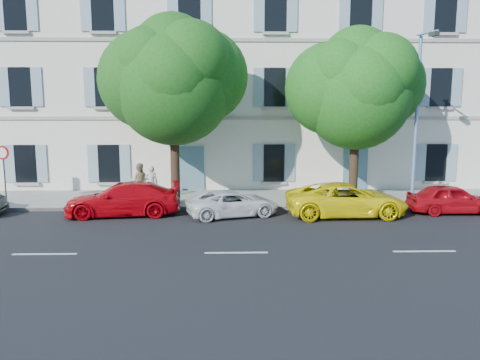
{
  "coord_description": "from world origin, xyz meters",
  "views": [
    {
      "loc": [
        -0.22,
        -18.23,
        4.53
      ],
      "look_at": [
        0.26,
        2.0,
        1.4
      ],
      "focal_mm": 35.0,
      "sensor_mm": 36.0,
      "label": 1
    }
  ],
  "objects_px": {
    "car_red_hatchback": "(452,199)",
    "pedestrian_b": "(139,181)",
    "car_white_coupe": "(233,203)",
    "road_sign": "(3,163)",
    "car_red_coupe": "(123,199)",
    "street_lamp": "(418,110)",
    "tree_left": "(173,86)",
    "car_yellow_supercar": "(346,200)",
    "tree_right": "(356,95)",
    "pedestrian_a": "(151,183)"
  },
  "relations": [
    {
      "from": "car_white_coupe",
      "to": "car_yellow_supercar",
      "type": "height_order",
      "value": "car_yellow_supercar"
    },
    {
      "from": "car_red_coupe",
      "to": "street_lamp",
      "type": "relative_size",
      "value": 0.64
    },
    {
      "from": "street_lamp",
      "to": "pedestrian_a",
      "type": "bearing_deg",
      "value": 173.43
    },
    {
      "from": "car_red_coupe",
      "to": "car_red_hatchback",
      "type": "relative_size",
      "value": 1.3
    },
    {
      "from": "car_yellow_supercar",
      "to": "tree_left",
      "type": "bearing_deg",
      "value": 71.52
    },
    {
      "from": "road_sign",
      "to": "street_lamp",
      "type": "bearing_deg",
      "value": -0.56
    },
    {
      "from": "car_white_coupe",
      "to": "tree_right",
      "type": "relative_size",
      "value": 0.5
    },
    {
      "from": "tree_left",
      "to": "road_sign",
      "type": "xyz_separation_m",
      "value": [
        -7.56,
        -0.56,
        -3.37
      ]
    },
    {
      "from": "car_red_coupe",
      "to": "road_sign",
      "type": "xyz_separation_m",
      "value": [
        -5.55,
        1.33,
        1.41
      ]
    },
    {
      "from": "tree_left",
      "to": "tree_right",
      "type": "height_order",
      "value": "tree_left"
    },
    {
      "from": "car_red_hatchback",
      "to": "pedestrian_a",
      "type": "xyz_separation_m",
      "value": [
        -13.34,
        2.53,
        0.35
      ]
    },
    {
      "from": "car_red_hatchback",
      "to": "road_sign",
      "type": "xyz_separation_m",
      "value": [
        -19.68,
        1.31,
        1.48
      ]
    },
    {
      "from": "car_yellow_supercar",
      "to": "street_lamp",
      "type": "distance_m",
      "value": 5.3
    },
    {
      "from": "car_white_coupe",
      "to": "pedestrian_a",
      "type": "xyz_separation_m",
      "value": [
        -3.87,
        2.81,
        0.44
      ]
    },
    {
      "from": "tree_right",
      "to": "street_lamp",
      "type": "xyz_separation_m",
      "value": [
        2.57,
        -0.79,
        -0.68
      ]
    },
    {
      "from": "tree_right",
      "to": "pedestrian_a",
      "type": "relative_size",
      "value": 4.65
    },
    {
      "from": "pedestrian_a",
      "to": "car_red_hatchback",
      "type": "bearing_deg",
      "value": 159.67
    },
    {
      "from": "car_red_coupe",
      "to": "pedestrian_b",
      "type": "bearing_deg",
      "value": 170.96
    },
    {
      "from": "pedestrian_a",
      "to": "tree_right",
      "type": "bearing_deg",
      "value": 166.75
    },
    {
      "from": "road_sign",
      "to": "tree_left",
      "type": "bearing_deg",
      "value": 4.23
    },
    {
      "from": "car_white_coupe",
      "to": "tree_right",
      "type": "xyz_separation_m",
      "value": [
        5.67,
        2.21,
        4.57
      ]
    },
    {
      "from": "car_red_coupe",
      "to": "car_yellow_supercar",
      "type": "xyz_separation_m",
      "value": [
        9.45,
        -0.36,
        0.0
      ]
    },
    {
      "from": "car_white_coupe",
      "to": "street_lamp",
      "type": "distance_m",
      "value": 9.22
    },
    {
      "from": "tree_left",
      "to": "pedestrian_b",
      "type": "relative_size",
      "value": 4.7
    },
    {
      "from": "road_sign",
      "to": "tree_right",
      "type": "bearing_deg",
      "value": 2.18
    },
    {
      "from": "car_white_coupe",
      "to": "tree_left",
      "type": "bearing_deg",
      "value": 33.58
    },
    {
      "from": "car_yellow_supercar",
      "to": "car_red_hatchback",
      "type": "xyz_separation_m",
      "value": [
        4.69,
        0.37,
        -0.07
      ]
    },
    {
      "from": "tree_left",
      "to": "street_lamp",
      "type": "height_order",
      "value": "tree_left"
    },
    {
      "from": "car_red_hatchback",
      "to": "pedestrian_b",
      "type": "bearing_deg",
      "value": 79.94
    },
    {
      "from": "car_red_coupe",
      "to": "tree_right",
      "type": "relative_size",
      "value": 0.62
    },
    {
      "from": "car_white_coupe",
      "to": "car_yellow_supercar",
      "type": "distance_m",
      "value": 4.78
    },
    {
      "from": "road_sign",
      "to": "pedestrian_b",
      "type": "relative_size",
      "value": 1.55
    },
    {
      "from": "tree_left",
      "to": "pedestrian_b",
      "type": "xyz_separation_m",
      "value": [
        -1.83,
        0.86,
        -4.45
      ]
    },
    {
      "from": "tree_left",
      "to": "pedestrian_a",
      "type": "xyz_separation_m",
      "value": [
        -1.22,
        0.65,
        -4.5
      ]
    },
    {
      "from": "car_white_coupe",
      "to": "road_sign",
      "type": "bearing_deg",
      "value": 63.84
    },
    {
      "from": "road_sign",
      "to": "car_yellow_supercar",
      "type": "bearing_deg",
      "value": -6.4
    },
    {
      "from": "car_red_hatchback",
      "to": "tree_right",
      "type": "distance_m",
      "value": 6.18
    },
    {
      "from": "road_sign",
      "to": "street_lamp",
      "type": "height_order",
      "value": "street_lamp"
    },
    {
      "from": "car_red_hatchback",
      "to": "street_lamp",
      "type": "xyz_separation_m",
      "value": [
        -1.23,
        1.13,
        3.8
      ]
    },
    {
      "from": "car_yellow_supercar",
      "to": "pedestrian_a",
      "type": "height_order",
      "value": "pedestrian_a"
    },
    {
      "from": "car_red_coupe",
      "to": "street_lamp",
      "type": "bearing_deg",
      "value": 89.81
    },
    {
      "from": "car_red_coupe",
      "to": "car_yellow_supercar",
      "type": "height_order",
      "value": "car_yellow_supercar"
    },
    {
      "from": "car_white_coupe",
      "to": "road_sign",
      "type": "height_order",
      "value": "road_sign"
    },
    {
      "from": "car_yellow_supercar",
      "to": "car_red_coupe",
      "type": "bearing_deg",
      "value": 86.15
    },
    {
      "from": "street_lamp",
      "to": "pedestrian_b",
      "type": "relative_size",
      "value": 4.29
    },
    {
      "from": "car_red_coupe",
      "to": "car_red_hatchback",
      "type": "bearing_deg",
      "value": 84.79
    },
    {
      "from": "road_sign",
      "to": "pedestrian_b",
      "type": "xyz_separation_m",
      "value": [
        5.73,
        1.42,
        -1.08
      ]
    },
    {
      "from": "tree_right",
      "to": "street_lamp",
      "type": "relative_size",
      "value": 1.02
    },
    {
      "from": "car_yellow_supercar",
      "to": "pedestrian_a",
      "type": "relative_size",
      "value": 3.04
    },
    {
      "from": "car_red_hatchback",
      "to": "tree_left",
      "type": "relative_size",
      "value": 0.45
    }
  ]
}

